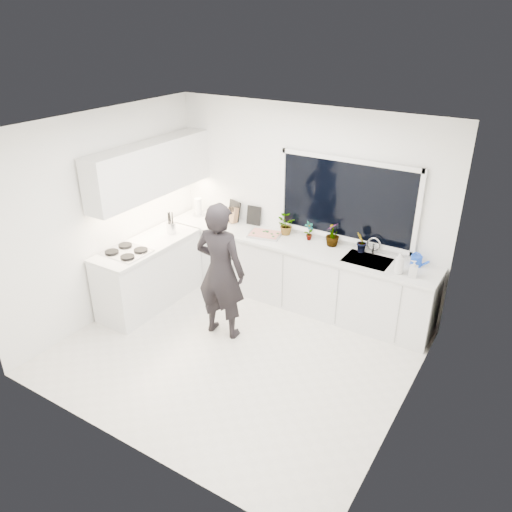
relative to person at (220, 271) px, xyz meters
The scene contains 25 objects.
floor 1.01m from the person, 35.04° to the right, with size 4.00×3.50×0.02m, color beige.
wall_back 1.61m from the person, 75.58° to the left, with size 4.00×0.02×2.70m, color white.
wall_left 1.71m from the person, behind, with size 0.02×3.50×2.70m, color white.
wall_right 2.45m from the person, ahead, with size 0.02×3.50×2.70m, color white.
ceiling 1.88m from the person, 35.04° to the right, with size 4.00×3.50×0.02m, color white.
window 1.88m from the person, 55.97° to the left, with size 1.80×0.02×1.00m, color black.
base_cabinets_back 1.32m from the person, 72.02° to the left, with size 3.92×0.58×0.88m, color white.
base_cabinets_left 1.36m from the person, behind, with size 0.58×1.60×0.88m, color white.
countertop_back 1.23m from the person, 71.87° to the left, with size 3.94×0.62×0.04m, color silver.
countertop_left 1.29m from the person, behind, with size 0.62×1.60×0.04m, color silver.
upper_cabinets 1.76m from the person, 162.96° to the left, with size 0.34×2.10×0.70m, color white.
sink 1.86m from the person, 39.49° to the left, with size 0.58×0.42×0.14m, color silver.
faucet 2.00m from the person, 43.94° to the left, with size 0.03×0.03×0.22m, color silver.
stovetop 1.33m from the person, 168.37° to the right, with size 0.56×0.48×0.03m, color black.
person is the anchor object (origin of this frame).
pizza_tray 1.15m from the person, 92.84° to the left, with size 0.44×0.33×0.03m, color silver.
pizza 1.15m from the person, 92.84° to the left, with size 0.40×0.29×0.01m, color red.
watering_can 2.41m from the person, 33.89° to the left, with size 0.14×0.14×0.13m, color blue.
paper_towel_roll 1.85m from the person, 135.89° to the left, with size 0.11×0.11×0.26m, color silver.
knife_block 1.51m from the person, 118.34° to the left, with size 0.13×0.10×0.22m, color #A0804A.
utensil_crock 1.34m from the person, 156.55° to the left, with size 0.13×0.13×0.16m, color silver.
picture_frame_large 1.49m from the person, 106.01° to the left, with size 0.22×0.02×0.28m, color black.
picture_frame_small 1.62m from the person, 117.87° to the left, with size 0.25×0.02×0.30m, color black.
herb_plants 1.48m from the person, 66.17° to the left, with size 1.32×0.22×0.33m.
soap_bottles 2.19m from the person, 28.12° to the left, with size 0.30×0.15×0.30m.
Camera 1 is at (2.83, -4.08, 3.72)m, focal length 35.00 mm.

